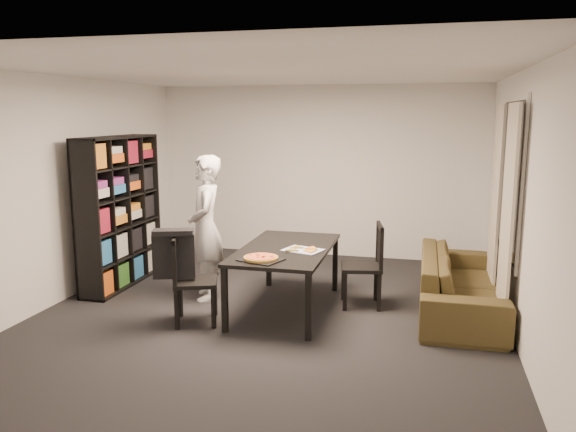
% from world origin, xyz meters
% --- Properties ---
extents(room, '(5.01, 5.51, 2.61)m').
position_xyz_m(room, '(0.00, 0.00, 1.30)').
color(room, black).
rests_on(room, ground).
extents(window_pane, '(0.02, 1.40, 1.60)m').
position_xyz_m(window_pane, '(2.48, 0.60, 1.50)').
color(window_pane, black).
rests_on(window_pane, room).
extents(window_frame, '(0.03, 1.52, 1.72)m').
position_xyz_m(window_frame, '(2.48, 0.60, 1.50)').
color(window_frame, white).
rests_on(window_frame, room).
extents(curtain_left, '(0.03, 0.70, 2.25)m').
position_xyz_m(curtain_left, '(2.40, 0.08, 1.15)').
color(curtain_left, beige).
rests_on(curtain_left, room).
extents(curtain_right, '(0.03, 0.70, 2.25)m').
position_xyz_m(curtain_right, '(2.40, 1.12, 1.15)').
color(curtain_right, beige).
rests_on(curtain_right, room).
extents(bookshelf, '(0.35, 1.50, 1.90)m').
position_xyz_m(bookshelf, '(-2.16, 0.60, 0.95)').
color(bookshelf, black).
rests_on(bookshelf, room).
extents(dining_table, '(0.95, 1.71, 0.71)m').
position_xyz_m(dining_table, '(0.13, 0.17, 0.65)').
color(dining_table, black).
rests_on(dining_table, room).
extents(chair_left, '(0.55, 0.55, 0.93)m').
position_xyz_m(chair_left, '(-0.77, -0.49, 0.53)').
color(chair_left, black).
rests_on(chair_left, room).
extents(chair_right, '(0.52, 0.52, 0.95)m').
position_xyz_m(chair_right, '(1.02, 0.51, 0.54)').
color(chair_right, black).
rests_on(chair_right, room).
extents(draped_jacket, '(0.45, 0.31, 0.52)m').
position_xyz_m(draped_jacket, '(-0.89, -0.53, 0.77)').
color(draped_jacket, black).
rests_on(draped_jacket, chair_left).
extents(person, '(0.61, 0.73, 1.71)m').
position_xyz_m(person, '(-0.88, 0.32, 0.85)').
color(person, silver).
rests_on(person, room).
extents(baking_tray, '(0.48, 0.43, 0.01)m').
position_xyz_m(baking_tray, '(0.02, -0.43, 0.72)').
color(baking_tray, black).
rests_on(baking_tray, dining_table).
extents(pepperoni_pizza, '(0.35, 0.35, 0.03)m').
position_xyz_m(pepperoni_pizza, '(0.02, -0.43, 0.74)').
color(pepperoni_pizza, '#AD8032').
rests_on(pepperoni_pizza, dining_table).
extents(kitchen_towel, '(0.47, 0.41, 0.01)m').
position_xyz_m(kitchen_towel, '(0.34, 0.08, 0.72)').
color(kitchen_towel, white).
rests_on(kitchen_towel, dining_table).
extents(pizza_slices, '(0.46, 0.43, 0.01)m').
position_xyz_m(pizza_slices, '(0.34, 0.08, 0.73)').
color(pizza_slices, '#BB703A').
rests_on(pizza_slices, dining_table).
extents(sofa, '(0.86, 2.19, 0.64)m').
position_xyz_m(sofa, '(2.03, 0.58, 0.32)').
color(sofa, '#3C3318').
rests_on(sofa, room).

